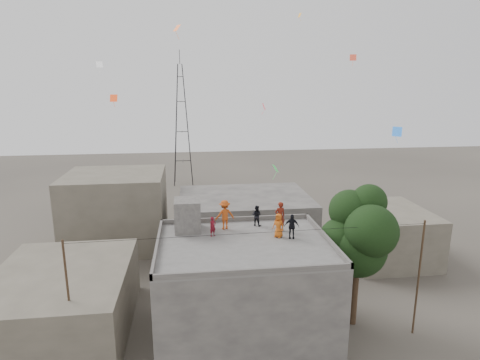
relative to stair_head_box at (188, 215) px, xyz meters
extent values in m
plane|color=#403B35|center=(3.20, -2.60, -7.10)|extent=(140.00, 140.00, 0.00)
cube|color=#484643|center=(3.20, -2.60, -4.10)|extent=(10.00, 8.00, 6.00)
cube|color=#5D5B58|center=(3.20, -2.60, -1.05)|extent=(10.00, 8.00, 0.10)
cube|color=#484643|center=(3.20, 1.32, -0.85)|extent=(10.00, 0.15, 0.30)
cube|color=#484643|center=(3.20, -6.53, -0.85)|extent=(10.00, 0.15, 0.30)
cube|color=#484643|center=(8.12, -2.60, -0.85)|extent=(0.15, 8.00, 0.30)
cube|color=#484643|center=(-1.72, -2.60, -0.85)|extent=(0.15, 8.00, 0.30)
cube|color=#484643|center=(0.00, 0.00, 0.00)|extent=(1.60, 1.80, 2.00)
cube|color=#595346|center=(-7.80, -0.60, -5.10)|extent=(8.00, 10.00, 4.00)
cube|color=#484643|center=(5.20, 11.40, -4.60)|extent=(12.00, 9.00, 5.00)
cube|color=#595346|center=(-6.80, 13.40, -3.60)|extent=(9.00, 8.00, 7.00)
cube|color=#595346|center=(17.20, 7.40, -4.90)|extent=(7.00, 8.00, 4.40)
cylinder|color=black|center=(10.40, -2.10, -5.10)|extent=(0.44, 0.44, 4.00)
cylinder|color=black|center=(10.55, -2.00, -3.50)|extent=(0.64, 0.91, 2.14)
sphere|color=black|center=(10.40, -2.10, -1.90)|extent=(3.60, 3.60, 3.60)
sphere|color=black|center=(11.50, -1.80, -1.10)|extent=(3.00, 3.00, 3.00)
sphere|color=black|center=(9.50, -1.60, -1.50)|extent=(2.80, 2.80, 2.80)
sphere|color=black|center=(10.80, -2.90, -0.50)|extent=(3.20, 3.20, 3.20)
sphere|color=black|center=(10.10, -1.20, 0.30)|extent=(2.60, 2.60, 2.60)
sphere|color=black|center=(11.20, -1.50, 0.90)|extent=(2.20, 2.20, 2.20)
cylinder|color=black|center=(-6.30, -4.10, -3.40)|extent=(0.12, 0.12, 7.40)
cylinder|color=black|center=(13.70, -3.60, -3.40)|extent=(0.12, 0.12, 7.40)
cylinder|color=black|center=(3.70, -3.85, 0.10)|extent=(20.00, 0.52, 0.02)
cylinder|color=black|center=(-1.65, 36.55, 1.90)|extent=(1.27, 1.27, 18.01)
cylinder|color=black|center=(0.05, 36.55, 1.90)|extent=(1.27, 1.27, 18.01)
cylinder|color=black|center=(0.05, 38.25, 1.90)|extent=(1.27, 1.27, 18.01)
cylinder|color=black|center=(-1.65, 38.25, 1.90)|extent=(1.27, 1.27, 18.01)
cube|color=black|center=(-0.80, 37.40, -3.50)|extent=(2.36, 0.08, 0.08)
cube|color=black|center=(-0.80, 37.40, -3.50)|extent=(0.08, 2.36, 0.08)
cube|color=black|center=(-0.80, 37.40, 1.00)|extent=(1.81, 0.08, 0.08)
cube|color=black|center=(-0.80, 37.40, 1.00)|extent=(0.08, 1.81, 0.08)
cube|color=black|center=(-0.80, 37.40, 5.50)|extent=(1.26, 0.08, 0.08)
cube|color=black|center=(-0.80, 37.40, 5.50)|extent=(0.08, 1.26, 0.08)
cube|color=black|center=(-0.80, 37.40, 9.10)|extent=(0.82, 0.08, 0.08)
cube|color=black|center=(-0.80, 37.40, 9.10)|extent=(0.08, 0.82, 0.08)
cylinder|color=black|center=(-0.80, 37.40, 11.90)|extent=(0.08, 0.08, 2.00)
imported|color=maroon|center=(5.74, -0.79, -0.06)|extent=(0.76, 0.57, 1.88)
imported|color=#C75916|center=(5.41, -1.86, -0.26)|extent=(0.85, 0.83, 1.47)
imported|color=black|center=(4.44, 0.32, -0.32)|extent=(0.82, 0.77, 1.35)
imported|color=black|center=(6.15, -2.14, -0.25)|extent=(0.93, 0.52, 1.49)
imported|color=#B44514|center=(2.33, -0.06, -0.05)|extent=(1.34, 0.92, 1.90)
imported|color=maroon|center=(1.50, -1.21, -0.39)|extent=(0.53, 0.50, 1.22)
plane|color=#FF4C1A|center=(-4.37, 2.20, 7.15)|extent=(0.48, 0.23, 0.44)
plane|color=red|center=(5.71, 5.05, 6.43)|extent=(0.17, 0.47, 0.44)
plane|color=#2979ED|center=(12.94, -0.92, 5.15)|extent=(0.40, 0.46, 0.59)
plane|color=white|center=(-6.63, 9.91, 9.52)|extent=(0.52, 0.36, 0.47)
plane|color=orange|center=(9.42, 9.62, 13.45)|extent=(0.22, 0.38, 0.33)
plane|color=green|center=(4.99, -2.55, 3.40)|extent=(0.32, 0.51, 0.41)
plane|color=#E34D35|center=(12.51, 5.60, 9.93)|extent=(0.51, 0.39, 0.44)
plane|color=#FF5D1A|center=(-0.20, -3.01, 10.68)|extent=(0.42, 0.47, 0.32)
camera|label=1|loc=(0.24, -24.13, 7.97)|focal=30.00mm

